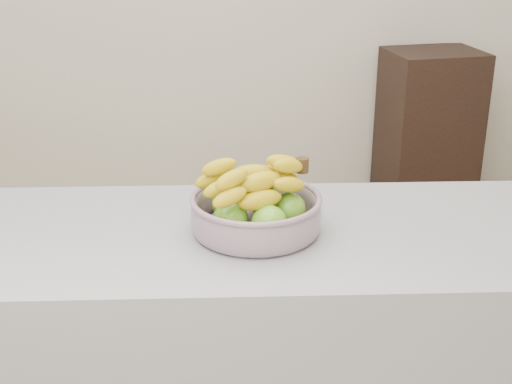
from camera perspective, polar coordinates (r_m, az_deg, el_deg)
cabinet at (r=4.10m, az=13.60°, el=4.87°), size 0.55×0.48×0.88m
fruit_bowl at (r=1.66m, az=-0.02°, el=-1.40°), size 0.31×0.31×0.17m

